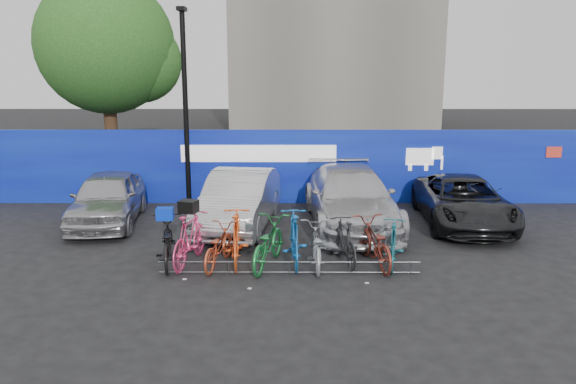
{
  "coord_description": "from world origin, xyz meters",
  "views": [
    {
      "loc": [
        0.01,
        -11.98,
        4.32
      ],
      "look_at": [
        -0.04,
        2.0,
        1.24
      ],
      "focal_mm": 35.0,
      "sensor_mm": 36.0,
      "label": 1
    }
  ],
  "objects_px": {
    "bike_0": "(166,242)",
    "bike_8": "(375,243)",
    "car_3": "(463,201)",
    "bike_9": "(393,243)",
    "tree": "(112,49)",
    "car_2": "(350,198)",
    "bike_7": "(344,241)",
    "car_1": "(239,200)",
    "bike_rack": "(289,267)",
    "bike_1": "(190,238)",
    "bike_2": "(218,246)",
    "bike_3": "(237,238)",
    "bike_4": "(267,243)",
    "lamppost": "(185,104)",
    "car_0": "(107,198)",
    "bike_6": "(316,246)",
    "bike_5": "(294,238)"
  },
  "relations": [
    {
      "from": "bike_3",
      "to": "bike_5",
      "type": "bearing_deg",
      "value": 176.2
    },
    {
      "from": "bike_0",
      "to": "bike_3",
      "type": "distance_m",
      "value": 1.57
    },
    {
      "from": "car_3",
      "to": "bike_9",
      "type": "bearing_deg",
      "value": -123.79
    },
    {
      "from": "bike_7",
      "to": "bike_4",
      "type": "bearing_deg",
      "value": -4.68
    },
    {
      "from": "bike_rack",
      "to": "bike_6",
      "type": "height_order",
      "value": "bike_6"
    },
    {
      "from": "car_3",
      "to": "bike_2",
      "type": "height_order",
      "value": "car_3"
    },
    {
      "from": "bike_1",
      "to": "car_1",
      "type": "bearing_deg",
      "value": -94.93
    },
    {
      "from": "bike_3",
      "to": "bike_rack",
      "type": "bearing_deg",
      "value": 146.47
    },
    {
      "from": "bike_0",
      "to": "bike_7",
      "type": "bearing_deg",
      "value": 170.66
    },
    {
      "from": "bike_0",
      "to": "bike_7",
      "type": "xyz_separation_m",
      "value": [
        4.0,
        0.07,
        0.0
      ]
    },
    {
      "from": "car_1",
      "to": "bike_7",
      "type": "xyz_separation_m",
      "value": [
        2.62,
        -2.97,
        -0.25
      ]
    },
    {
      "from": "car_0",
      "to": "car_3",
      "type": "height_order",
      "value": "car_0"
    },
    {
      "from": "car_1",
      "to": "bike_rack",
      "type": "bearing_deg",
      "value": -62.17
    },
    {
      "from": "car_3",
      "to": "bike_1",
      "type": "relative_size",
      "value": 2.41
    },
    {
      "from": "lamppost",
      "to": "bike_4",
      "type": "xyz_separation_m",
      "value": [
        2.71,
        -5.49,
        -2.73
      ]
    },
    {
      "from": "lamppost",
      "to": "bike_7",
      "type": "height_order",
      "value": "lamppost"
    },
    {
      "from": "car_3",
      "to": "bike_5",
      "type": "bearing_deg",
      "value": -142.24
    },
    {
      "from": "bike_1",
      "to": "bike_2",
      "type": "height_order",
      "value": "bike_1"
    },
    {
      "from": "car_2",
      "to": "car_3",
      "type": "height_order",
      "value": "car_2"
    },
    {
      "from": "bike_0",
      "to": "bike_4",
      "type": "height_order",
      "value": "bike_4"
    },
    {
      "from": "bike_rack",
      "to": "bike_8",
      "type": "height_order",
      "value": "bike_8"
    },
    {
      "from": "bike_7",
      "to": "bike_2",
      "type": "bearing_deg",
      "value": -7.28
    },
    {
      "from": "bike_0",
      "to": "bike_3",
      "type": "bearing_deg",
      "value": 172.03
    },
    {
      "from": "car_1",
      "to": "bike_5",
      "type": "distance_m",
      "value": 3.34
    },
    {
      "from": "bike_2",
      "to": "car_2",
      "type": "bearing_deg",
      "value": -122.53
    },
    {
      "from": "bike_2",
      "to": "bike_3",
      "type": "height_order",
      "value": "bike_3"
    },
    {
      "from": "lamppost",
      "to": "car_3",
      "type": "xyz_separation_m",
      "value": [
        8.09,
        -2.01,
        -2.6
      ]
    },
    {
      "from": "lamppost",
      "to": "car_1",
      "type": "relative_size",
      "value": 1.29
    },
    {
      "from": "bike_8",
      "to": "tree",
      "type": "bearing_deg",
      "value": -60.29
    },
    {
      "from": "bike_3",
      "to": "bike_5",
      "type": "xyz_separation_m",
      "value": [
        1.3,
        -0.01,
        -0.0
      ]
    },
    {
      "from": "bike_2",
      "to": "bike_9",
      "type": "relative_size",
      "value": 1.02
    },
    {
      "from": "bike_6",
      "to": "bike_9",
      "type": "height_order",
      "value": "bike_9"
    },
    {
      "from": "bike_4",
      "to": "bike_7",
      "type": "xyz_separation_m",
      "value": [
        1.73,
        0.19,
        -0.01
      ]
    },
    {
      "from": "car_1",
      "to": "bike_1",
      "type": "bearing_deg",
      "value": -98.57
    },
    {
      "from": "bike_8",
      "to": "car_3",
      "type": "bearing_deg",
      "value": -142.39
    },
    {
      "from": "bike_4",
      "to": "lamppost",
      "type": "bearing_deg",
      "value": -48.91
    },
    {
      "from": "tree",
      "to": "lamppost",
      "type": "distance_m",
      "value": 6.14
    },
    {
      "from": "car_3",
      "to": "bike_2",
      "type": "xyz_separation_m",
      "value": [
        -6.47,
        -3.47,
        -0.21
      ]
    },
    {
      "from": "bike_0",
      "to": "bike_8",
      "type": "relative_size",
      "value": 1.0
    },
    {
      "from": "car_2",
      "to": "car_0",
      "type": "bearing_deg",
      "value": 175.17
    },
    {
      "from": "car_0",
      "to": "bike_3",
      "type": "bearing_deg",
      "value": -46.56
    },
    {
      "from": "bike_6",
      "to": "bike_9",
      "type": "distance_m",
      "value": 1.73
    },
    {
      "from": "tree",
      "to": "car_2",
      "type": "relative_size",
      "value": 1.41
    },
    {
      "from": "bike_2",
      "to": "bike_7",
      "type": "height_order",
      "value": "bike_7"
    },
    {
      "from": "bike_5",
      "to": "car_3",
      "type": "bearing_deg",
      "value": -148.34
    },
    {
      "from": "bike_1",
      "to": "bike_2",
      "type": "xyz_separation_m",
      "value": [
        0.65,
        -0.13,
        -0.14
      ]
    },
    {
      "from": "car_1",
      "to": "bike_2",
      "type": "distance_m",
      "value": 3.17
    },
    {
      "from": "car_2",
      "to": "bike_7",
      "type": "height_order",
      "value": "car_2"
    },
    {
      "from": "bike_2",
      "to": "bike_4",
      "type": "relative_size",
      "value": 0.86
    },
    {
      "from": "bike_9",
      "to": "car_0",
      "type": "bearing_deg",
      "value": -14.05
    }
  ]
}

